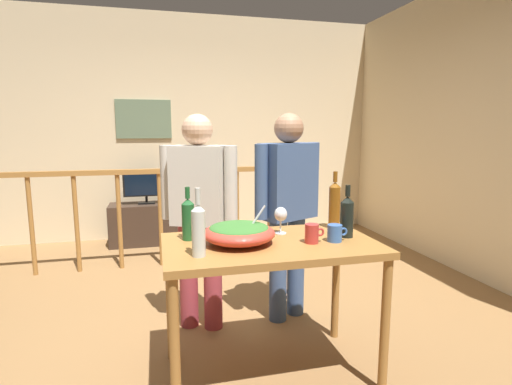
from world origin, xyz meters
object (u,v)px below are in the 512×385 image
object	(u,v)px
wine_bottle_amber	(334,204)
person_standing_right	(288,201)
stair_railing	(164,204)
wine_bottle_green	(188,218)
salad_bowl	(239,232)
flat_screen_tv	(146,185)
wine_glass	(281,215)
tv_console	(148,223)
wine_bottle_clear	(198,229)
mug_blue	(335,233)
mug_red	(312,234)
framed_picture	(144,119)
serving_table	(270,258)
person_standing_left	(199,207)
wine_bottle_dark	(347,216)

from	to	relation	value
wine_bottle_amber	person_standing_right	size ratio (longest dim) A/B	0.24
stair_railing	wine_bottle_green	distance (m)	1.96
stair_railing	salad_bowl	size ratio (longest dim) A/B	8.38
flat_screen_tv	wine_glass	bearing A→B (deg)	-73.22
tv_console	wine_bottle_clear	xyz separation A→B (m)	(0.32, -3.13, 0.68)
wine_bottle_amber	mug_blue	xyz separation A→B (m)	(-0.12, -0.28, -0.10)
wine_bottle_amber	mug_red	bearing A→B (deg)	-132.83
framed_picture	serving_table	xyz separation A→B (m)	(0.73, -3.27, -0.83)
serving_table	person_standing_left	world-z (taller)	person_standing_left
wine_bottle_dark	mug_red	world-z (taller)	wine_bottle_dark
person_standing_left	wine_bottle_dark	bearing A→B (deg)	163.43
serving_table	wine_bottle_clear	bearing A→B (deg)	-159.36
wine_bottle_clear	wine_bottle_amber	bearing A→B (deg)	22.29
person_standing_left	flat_screen_tv	bearing A→B (deg)	-55.63
person_standing_left	wine_bottle_amber	bearing A→B (deg)	174.17
stair_railing	mug_red	distance (m)	2.31
wine_bottle_clear	wine_bottle_dark	bearing A→B (deg)	9.98
framed_picture	serving_table	bearing A→B (deg)	-77.35
wine_bottle_dark	wine_bottle_green	xyz separation A→B (m)	(-0.89, 0.16, -0.00)
tv_console	flat_screen_tv	size ratio (longest dim) A/B	1.69
wine_bottle_dark	tv_console	bearing A→B (deg)	111.78
wine_glass	flat_screen_tv	bearing A→B (deg)	106.78
wine_bottle_clear	salad_bowl	bearing A→B (deg)	35.83
serving_table	mug_blue	distance (m)	0.39
wine_glass	wine_bottle_dark	world-z (taller)	wine_bottle_dark
wine_bottle_green	stair_railing	bearing A→B (deg)	93.10
mug_red	mug_blue	distance (m)	0.14
wine_bottle_green	mug_red	bearing A→B (deg)	-19.25
framed_picture	mug_red	xyz separation A→B (m)	(0.95, -3.34, -0.69)
tv_console	mug_blue	bearing A→B (deg)	-70.43
wine_bottle_dark	wine_bottle_clear	bearing A→B (deg)	-170.02
wine_bottle_dark	mug_red	bearing A→B (deg)	-163.99
framed_picture	wine_glass	xyz separation A→B (m)	(0.84, -3.11, -0.63)
tv_console	wine_bottle_green	world-z (taller)	wine_bottle_green
mug_blue	stair_railing	bearing A→B (deg)	112.36
mug_blue	person_standing_right	size ratio (longest dim) A/B	0.08
framed_picture	wine_bottle_dark	xyz separation A→B (m)	(1.19, -3.27, -0.61)
wine_glass	mug_red	world-z (taller)	wine_glass
stair_railing	flat_screen_tv	bearing A→B (deg)	102.70
wine_bottle_clear	wine_bottle_dark	xyz separation A→B (m)	(0.87, 0.15, -0.01)
flat_screen_tv	mug_blue	size ratio (longest dim) A/B	4.54
tv_console	flat_screen_tv	xyz separation A→B (m)	(0.00, -0.03, 0.49)
wine_bottle_clear	flat_screen_tv	bearing A→B (deg)	95.93
serving_table	mug_blue	size ratio (longest dim) A/B	10.04
serving_table	person_standing_right	xyz separation A→B (m)	(0.32, 0.67, 0.20)
person_standing_left	tv_console	bearing A→B (deg)	-55.77
salad_bowl	wine_glass	size ratio (longest dim) A/B	2.44
wine_bottle_green	mug_red	size ratio (longest dim) A/B	2.71
mug_red	person_standing_right	xyz separation A→B (m)	(0.11, 0.74, 0.05)
flat_screen_tv	person_standing_left	distance (m)	2.32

